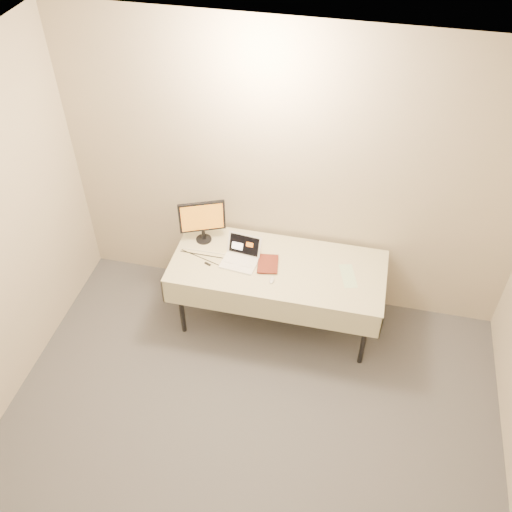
% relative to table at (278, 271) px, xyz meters
% --- Properties ---
extents(back_wall, '(4.00, 0.10, 2.70)m').
position_rel_table_xyz_m(back_wall, '(0.00, 0.45, 0.67)').
color(back_wall, beige).
rests_on(back_wall, ground).
extents(table, '(1.86, 0.81, 0.74)m').
position_rel_table_xyz_m(table, '(0.00, 0.00, 0.00)').
color(table, black).
rests_on(table, ground).
extents(laptop, '(0.33, 0.32, 0.20)m').
position_rel_table_xyz_m(laptop, '(-0.33, 0.00, 0.11)').
color(laptop, white).
rests_on(laptop, table).
extents(monitor, '(0.39, 0.19, 0.42)m').
position_rel_table_xyz_m(monitor, '(-0.73, 0.19, 0.31)').
color(monitor, black).
rests_on(monitor, table).
extents(book, '(0.18, 0.05, 0.24)m').
position_rel_table_xyz_m(book, '(-0.18, -0.03, 0.18)').
color(book, maroon).
rests_on(book, table).
extents(alarm_clock, '(0.14, 0.09, 0.05)m').
position_rel_table_xyz_m(alarm_clock, '(-0.33, 0.25, 0.09)').
color(alarm_clock, black).
rests_on(alarm_clock, table).
extents(clicker, '(0.04, 0.08, 0.02)m').
position_rel_table_xyz_m(clicker, '(-0.01, -0.20, 0.07)').
color(clicker, silver).
rests_on(clicker, table).
extents(paper_form, '(0.19, 0.31, 0.00)m').
position_rel_table_xyz_m(paper_form, '(0.61, 0.01, 0.06)').
color(paper_form, '#B8DCAF').
rests_on(paper_form, table).
extents(usb_dongle, '(0.06, 0.04, 0.01)m').
position_rel_table_xyz_m(usb_dongle, '(-0.60, -0.12, 0.07)').
color(usb_dongle, black).
rests_on(usb_dongle, table).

